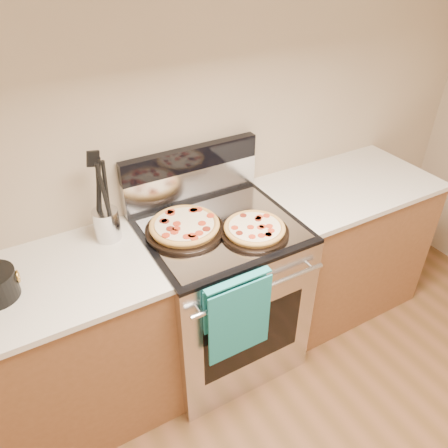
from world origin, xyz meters
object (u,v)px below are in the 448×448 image
pepperoni_pizza_front (254,229)px  utensil_crock (107,224)px  range_body (220,296)px  pepperoni_pizza_back (185,227)px

pepperoni_pizza_front → utensil_crock: bearing=151.6°
pepperoni_pizza_front → range_body: bearing=129.5°
range_body → utensil_crock: bearing=158.7°
range_body → pepperoni_pizza_front: (0.11, -0.14, 0.50)m
range_body → pepperoni_pizza_back: bearing=165.9°
pepperoni_pizza_front → utensil_crock: (-0.62, 0.33, 0.04)m
pepperoni_pizza_back → utensil_crock: 0.37m
pepperoni_pizza_back → pepperoni_pizza_front: size_ratio=1.15×
pepperoni_pizza_front → utensil_crock: utensil_crock is taller
range_body → utensil_crock: (-0.50, 0.20, 0.54)m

